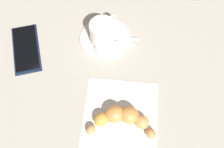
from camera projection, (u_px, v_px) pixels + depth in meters
ground_plane at (109, 75)px, 0.69m from camera, size 1.80×1.80×0.00m
saucer at (105, 38)px, 0.74m from camera, size 0.13×0.13×0.01m
espresso_cup at (103, 31)px, 0.71m from camera, size 0.09×0.07×0.05m
teaspoon at (107, 35)px, 0.73m from camera, size 0.02×0.13×0.01m
sugar_packet at (108, 47)px, 0.72m from camera, size 0.05×0.07×0.01m
napkin at (120, 119)px, 0.63m from camera, size 0.21×0.19×0.00m
croissant at (122, 117)px, 0.62m from camera, size 0.08×0.16×0.03m
cell_phone at (26, 48)px, 0.72m from camera, size 0.16×0.12×0.01m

